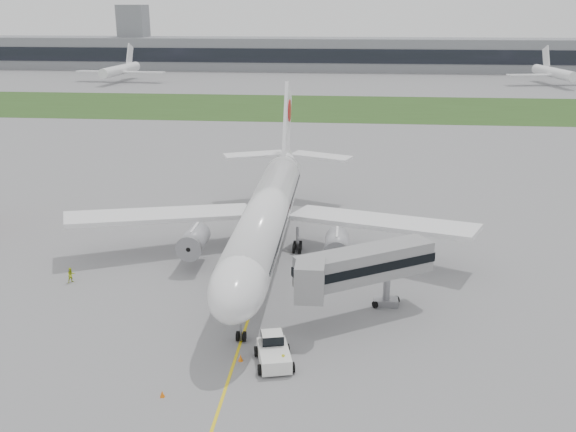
# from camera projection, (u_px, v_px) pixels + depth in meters

# --- Properties ---
(ground) EXTENTS (600.00, 600.00, 0.00)m
(ground) POSITION_uv_depth(u_px,v_px,m) (263.00, 273.00, 70.81)
(ground) COLOR gray
(ground) RESTS_ON ground
(apron_markings) EXTENTS (70.00, 70.00, 0.04)m
(apron_markings) POSITION_uv_depth(u_px,v_px,m) (257.00, 293.00, 66.08)
(apron_markings) COLOR yellow
(apron_markings) RESTS_ON ground
(grass_strip) EXTENTS (600.00, 50.00, 0.02)m
(grass_strip) POSITION_uv_depth(u_px,v_px,m) (318.00, 107.00, 184.22)
(grass_strip) COLOR #2B4A1B
(grass_strip) RESTS_ON ground
(terminal_building) EXTENTS (320.00, 22.30, 14.00)m
(terminal_building) POSITION_uv_depth(u_px,v_px,m) (330.00, 54.00, 285.86)
(terminal_building) COLOR gray
(terminal_building) RESTS_ON ground
(control_tower) EXTENTS (12.00, 12.00, 56.00)m
(control_tower) POSITION_uv_depth(u_px,v_px,m) (137.00, 68.00, 298.09)
(control_tower) COLOR gray
(control_tower) RESTS_ON ground
(airliner) EXTENTS (48.13, 53.95, 17.88)m
(airliner) POSITION_uv_depth(u_px,v_px,m) (268.00, 211.00, 73.63)
(airliner) COLOR white
(airliner) RESTS_ON ground
(pushback_tug) EXTENTS (3.78, 4.83, 2.24)m
(pushback_tug) POSITION_uv_depth(u_px,v_px,m) (273.00, 351.00, 52.99)
(pushback_tug) COLOR white
(pushback_tug) RESTS_ON ground
(jet_bridge) EXTENTS (13.51, 10.89, 6.81)m
(jet_bridge) POSITION_uv_depth(u_px,v_px,m) (358.00, 267.00, 59.57)
(jet_bridge) COLOR gray
(jet_bridge) RESTS_ON ground
(safety_cone_left) EXTENTS (0.38, 0.38, 0.52)m
(safety_cone_left) POSITION_uv_depth(u_px,v_px,m) (162.00, 394.00, 48.46)
(safety_cone_left) COLOR orange
(safety_cone_left) RESTS_ON ground
(safety_cone_right) EXTENTS (0.42, 0.42, 0.58)m
(safety_cone_right) POSITION_uv_depth(u_px,v_px,m) (241.00, 358.00, 53.34)
(safety_cone_right) COLOR orange
(safety_cone_right) RESTS_ON ground
(ground_crew_near) EXTENTS (0.68, 0.61, 1.56)m
(ground_crew_near) POSITION_uv_depth(u_px,v_px,m) (283.00, 363.00, 51.71)
(ground_crew_near) COLOR yellow
(ground_crew_near) RESTS_ON ground
(ground_crew_far) EXTENTS (1.02, 1.03, 1.68)m
(ground_crew_far) POSITION_uv_depth(u_px,v_px,m) (71.00, 275.00, 68.27)
(ground_crew_far) COLOR #B4CA21
(ground_crew_far) RESTS_ON ground
(distant_aircraft_left) EXTENTS (36.54, 32.80, 13.15)m
(distant_aircraft_left) POSITION_uv_depth(u_px,v_px,m) (121.00, 82.00, 244.44)
(distant_aircraft_left) COLOR white
(distant_aircraft_left) RESTS_ON ground
(distant_aircraft_right) EXTENTS (38.19, 34.87, 12.97)m
(distant_aircraft_right) POSITION_uv_depth(u_px,v_px,m) (552.00, 85.00, 234.78)
(distant_aircraft_right) COLOR white
(distant_aircraft_right) RESTS_ON ground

